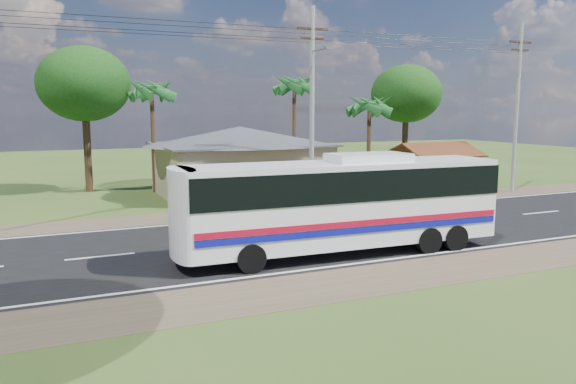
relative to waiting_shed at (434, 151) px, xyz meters
name	(u,v)px	position (x,y,z in m)	size (l,w,h in m)	color
ground	(315,236)	(-13.00, -8.50, -2.73)	(120.00, 120.00, 0.00)	#304A1A
road	(315,235)	(-13.00, -8.50, -2.72)	(120.00, 16.00, 0.03)	black
house	(240,154)	(-12.00, 4.50, -0.09)	(12.40, 10.00, 5.00)	tan
waiting_shed	(434,151)	(0.00, 0.00, 0.00)	(5.20, 4.48, 3.35)	#3C2315
concrete_barrier	(449,192)	(-1.00, -2.90, -2.28)	(7.00, 0.30, 0.90)	#9E9E99
utility_poles	(307,104)	(-10.33, -2.01, 3.04)	(32.80, 2.22, 11.00)	#9E9E99
palm_near	(370,106)	(-3.50, 2.50, 2.98)	(2.80, 2.80, 6.70)	#47301E
palm_mid	(294,86)	(-7.00, 7.00, 4.43)	(2.80, 2.80, 8.20)	#47301E
palm_far	(152,91)	(-17.00, 7.50, 3.95)	(2.80, 2.80, 7.70)	#47301E
tree_behind_house	(84,84)	(-21.00, 9.50, 4.39)	(6.00, 6.00, 9.61)	#47301E
tree_behind_shed	(406,94)	(3.00, 7.50, 3.95)	(5.60, 5.60, 9.02)	#47301E
coach_bus	(344,197)	(-13.38, -11.71, -0.54)	(12.45, 3.09, 3.84)	white
motorcycle	(412,194)	(-3.82, -2.98, -2.22)	(0.67, 1.92, 1.01)	black
person	(456,183)	(0.32, -1.95, -1.86)	(0.63, 0.42, 1.74)	navy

